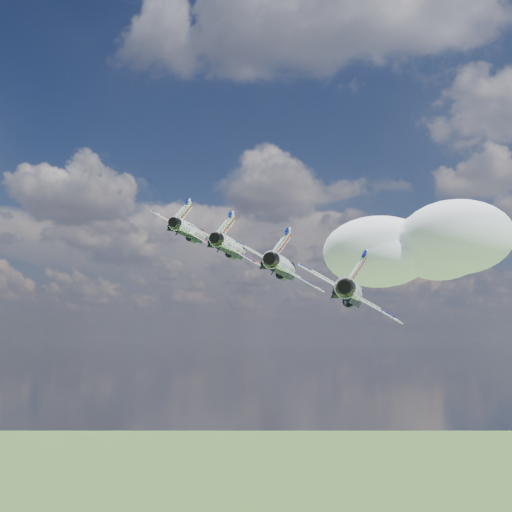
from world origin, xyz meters
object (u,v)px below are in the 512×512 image
(jet_1, at_px, (232,247))
(jet_2, at_px, (284,267))
(jet_0, at_px, (191,231))
(jet_3, at_px, (352,293))

(jet_1, xyz_separation_m, jet_2, (7.80, -7.37, -3.41))
(jet_0, bearing_deg, jet_1, -43.78)
(jet_0, xyz_separation_m, jet_3, (23.41, -22.12, -10.22))
(jet_1, bearing_deg, jet_3, -43.78)
(jet_0, bearing_deg, jet_3, -43.78)
(jet_3, bearing_deg, jet_0, 136.22)
(jet_0, height_order, jet_3, jet_0)
(jet_1, height_order, jet_2, jet_1)
(jet_3, bearing_deg, jet_2, 136.22)
(jet_0, height_order, jet_2, jet_0)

